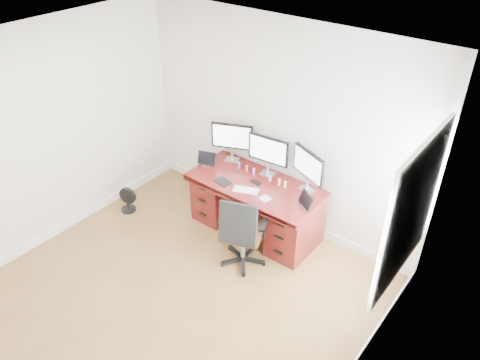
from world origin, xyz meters
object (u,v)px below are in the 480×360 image
Objects in this scene: desk at (256,205)px; monitor_center at (268,151)px; keyboard at (246,190)px; office_chair at (242,243)px; floor_fan at (127,200)px.

monitor_center reaches higher than desk.
keyboard is (0.01, -0.47, -0.33)m from monitor_center.
monitor_center is at bearing 85.54° from office_chair.
office_chair is 2.73× the size of floor_fan.
desk reaches higher than floor_fan.
desk is at bearing 9.08° from floor_fan.
floor_fan is at bearing -154.23° from monitor_center.
desk is 3.09× the size of monitor_center.
floor_fan is (-1.65, -0.76, -0.23)m from desk.
monitor_center is at bearing 15.49° from floor_fan.
floor_fan is (-1.92, -0.13, -0.15)m from office_chair.
keyboard is at bearing 1.95° from floor_fan.
floor_fan is 1.84m from keyboard.
office_chair is at bearing -11.81° from floor_fan.
keyboard is at bearing -94.03° from monitor_center.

